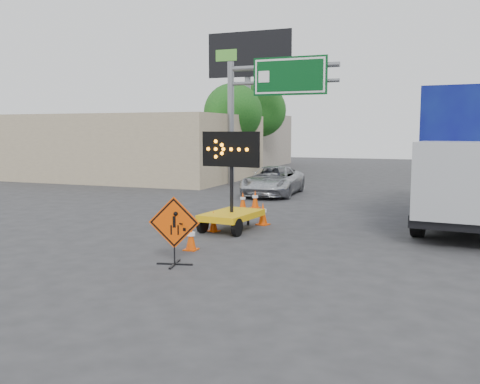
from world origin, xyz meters
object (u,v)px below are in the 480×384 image
Objects in this scene: arrow_board at (232,209)px; box_truck at (474,164)px; pickup_truck at (273,181)px; construction_sign at (174,229)px.

box_truck reaches higher than arrow_board.
arrow_board is 0.62× the size of pickup_truck.
arrow_board reaches higher than pickup_truck.
arrow_board is (-0.38, 4.37, -0.16)m from construction_sign.
pickup_truck is at bearing 106.39° from arrow_board.
construction_sign is 0.32× the size of pickup_truck.
pickup_truck is at bearing 85.02° from construction_sign.
construction_sign is 0.52× the size of arrow_board.
pickup_truck is at bearing 154.02° from box_truck.
box_truck is (8.52, -5.06, 1.29)m from pickup_truck.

